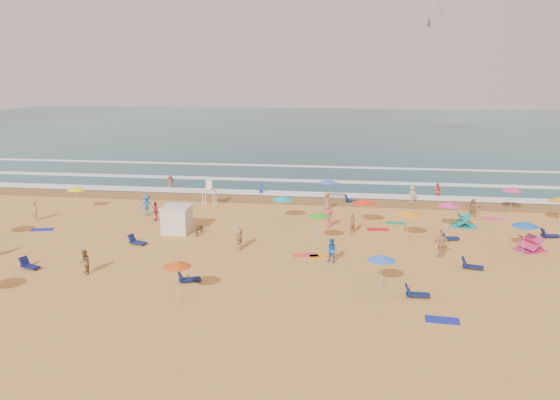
# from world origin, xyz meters

# --- Properties ---
(ground) EXTENTS (220.00, 220.00, 0.00)m
(ground) POSITION_xyz_m (0.00, 0.00, 0.00)
(ground) COLOR gold
(ground) RESTS_ON ground
(ocean) EXTENTS (220.00, 140.00, 0.18)m
(ocean) POSITION_xyz_m (0.00, 84.00, 0.00)
(ocean) COLOR #0C4756
(ocean) RESTS_ON ground
(wet_sand) EXTENTS (220.00, 220.00, 0.00)m
(wet_sand) POSITION_xyz_m (0.00, 12.50, 0.01)
(wet_sand) COLOR olive
(wet_sand) RESTS_ON ground
(surf_foam) EXTENTS (200.00, 18.70, 0.05)m
(surf_foam) POSITION_xyz_m (0.00, 21.32, 0.10)
(surf_foam) COLOR white
(surf_foam) RESTS_ON ground
(cabana) EXTENTS (2.00, 2.00, 2.00)m
(cabana) POSITION_xyz_m (-5.59, 0.11, 1.00)
(cabana) COLOR silver
(cabana) RESTS_ON ground
(cabana_roof) EXTENTS (2.20, 2.20, 0.12)m
(cabana_roof) POSITION_xyz_m (-5.59, 0.11, 2.06)
(cabana_roof) COLOR silver
(cabana_roof) RESTS_ON cabana
(bicycle) EXTENTS (0.60, 1.62, 0.84)m
(bicycle) POSITION_xyz_m (-3.69, -0.19, 0.42)
(bicycle) COLOR black
(bicycle) RESTS_ON ground
(lifeguard_stand) EXTENTS (1.20, 1.20, 2.10)m
(lifeguard_stand) POSITION_xyz_m (-5.38, 8.96, 1.05)
(lifeguard_stand) COLOR white
(lifeguard_stand) RESTS_ON ground
(beach_umbrellas) EXTENTS (55.57, 28.95, 0.79)m
(beach_umbrellas) POSITION_xyz_m (4.39, 0.90, 2.16)
(beach_umbrellas) COLOR blue
(beach_umbrellas) RESTS_ON ground
(loungers) EXTENTS (36.82, 23.39, 0.34)m
(loungers) POSITION_xyz_m (6.65, -2.76, 0.17)
(loungers) COLOR #101352
(loungers) RESTS_ON ground
(towels) EXTENTS (49.08, 23.70, 0.03)m
(towels) POSITION_xyz_m (0.25, -2.85, 0.01)
(towels) COLOR red
(towels) RESTS_ON ground
(popup_tents) EXTENTS (5.84, 7.81, 1.20)m
(popup_tents) POSITION_xyz_m (18.93, 2.21, 0.60)
(popup_tents) COLOR #C82C6A
(popup_tents) RESTS_ON ground
(beachgoers) EXTENTS (38.32, 26.77, 2.12)m
(beachgoers) POSITION_xyz_m (1.29, 3.65, 0.81)
(beachgoers) COLOR brown
(beachgoers) RESTS_ON ground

